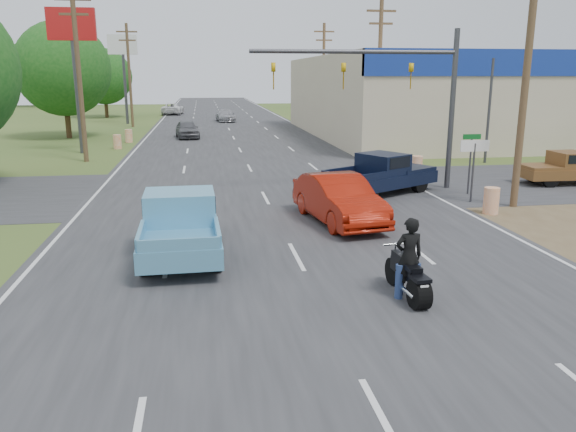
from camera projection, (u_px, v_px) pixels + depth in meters
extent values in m
plane|color=#3A5522|center=(385.00, 425.00, 8.27)|extent=(200.00, 200.00, 0.00)
cube|color=#2D2D30|center=(234.00, 138.00, 46.64)|extent=(15.00, 180.00, 0.02)
cube|color=#2D2D30|center=(261.00, 189.00, 25.53)|extent=(120.00, 10.00, 0.02)
cylinder|color=#4C3823|center=(526.00, 76.00, 20.90)|extent=(0.28, 0.28, 10.00)
cylinder|color=#4C3823|center=(379.00, 76.00, 38.17)|extent=(0.28, 0.28, 10.00)
cube|color=#4C3823|center=(381.00, 11.00, 37.15)|extent=(2.00, 0.14, 0.14)
cube|color=#4C3823|center=(381.00, 24.00, 37.34)|extent=(1.60, 0.14, 0.14)
cylinder|color=#4C3823|center=(324.00, 76.00, 55.44)|extent=(0.28, 0.28, 10.00)
cube|color=#4C3823|center=(324.00, 32.00, 54.42)|extent=(2.00, 0.14, 0.14)
cube|color=#4C3823|center=(324.00, 40.00, 54.61)|extent=(1.60, 0.14, 0.14)
cylinder|color=#4C3823|center=(79.00, 76.00, 32.54)|extent=(0.28, 0.28, 10.00)
cube|color=#4C3823|center=(74.00, 14.00, 31.72)|extent=(1.60, 0.14, 0.14)
cylinder|color=#4C3823|center=(130.00, 76.00, 55.56)|extent=(0.28, 0.28, 10.00)
cube|color=#4C3823|center=(127.00, 32.00, 54.55)|extent=(2.00, 0.14, 0.14)
cube|color=#4C3823|center=(127.00, 40.00, 54.74)|extent=(1.60, 0.14, 0.14)
cylinder|color=#422D19|center=(68.00, 118.00, 46.21)|extent=(0.44, 0.44, 3.24)
sphere|color=#164B15|center=(63.00, 69.00, 45.25)|extent=(7.56, 7.56, 7.56)
cylinder|color=#422D19|center=(106.00, 106.00, 69.18)|extent=(0.44, 0.44, 2.88)
sphere|color=#164B15|center=(104.00, 76.00, 68.33)|extent=(6.72, 6.72, 6.72)
cylinder|color=#422D19|center=(380.00, 94.00, 103.33)|extent=(0.44, 0.44, 3.42)
sphere|color=#164B15|center=(381.00, 71.00, 102.32)|extent=(7.98, 7.98, 7.98)
cylinder|color=#422D19|center=(37.00, 95.00, 94.60)|extent=(0.44, 0.44, 3.78)
sphere|color=#164B15|center=(34.00, 67.00, 93.48)|extent=(8.82, 8.82, 8.82)
cylinder|color=orange|center=(491.00, 201.00, 20.81)|extent=(0.56, 0.56, 1.00)
cylinder|color=orange|center=(417.00, 166.00, 29.03)|extent=(0.56, 0.56, 1.00)
cylinder|color=orange|center=(117.00, 142.00, 39.53)|extent=(0.56, 0.56, 1.00)
cylinder|color=orange|center=(129.00, 136.00, 43.41)|extent=(0.56, 0.56, 1.00)
cylinder|color=#3F3F44|center=(77.00, 84.00, 36.35)|extent=(0.30, 0.30, 9.00)
cube|color=#B21414|center=(71.00, 24.00, 35.46)|extent=(3.00, 0.35, 2.00)
cylinder|color=#3F3F44|center=(125.00, 81.00, 59.38)|extent=(0.30, 0.30, 9.00)
cube|color=white|center=(122.00, 45.00, 58.48)|extent=(3.00, 0.35, 2.00)
cylinder|color=#3F3F44|center=(473.00, 173.00, 22.59)|extent=(0.08, 0.08, 2.40)
cube|color=white|center=(475.00, 146.00, 22.33)|extent=(1.20, 0.05, 0.45)
cylinder|color=#3F3F44|center=(470.00, 167.00, 24.12)|extent=(0.08, 0.08, 2.40)
cube|color=#0C591E|center=(472.00, 137.00, 23.80)|extent=(0.80, 0.04, 0.22)
cylinder|color=#3F3F44|center=(452.00, 111.00, 24.96)|extent=(0.24, 0.24, 7.00)
cylinder|color=#3F3F44|center=(355.00, 52.00, 23.70)|extent=(9.00, 0.18, 0.18)
imported|color=gold|center=(411.00, 63.00, 24.17)|extent=(0.18, 0.40, 1.10)
imported|color=gold|center=(344.00, 63.00, 23.74)|extent=(0.18, 0.40, 1.10)
imported|color=gold|center=(273.00, 62.00, 23.30)|extent=(0.18, 0.40, 1.10)
imported|color=#941606|center=(339.00, 199.00, 19.51)|extent=(2.56, 5.24, 1.65)
cylinder|color=black|center=(419.00, 294.00, 12.33)|extent=(0.38, 0.71, 0.69)
cylinder|color=black|center=(392.00, 271.00, 13.76)|extent=(0.17, 0.69, 0.69)
cube|color=black|center=(405.00, 270.00, 12.99)|extent=(0.31, 1.26, 0.31)
cube|color=black|center=(401.00, 258.00, 13.19)|extent=(0.31, 0.59, 0.23)
cube|color=black|center=(411.00, 267.00, 12.66)|extent=(0.35, 0.59, 0.10)
cylinder|color=white|center=(396.00, 244.00, 13.43)|extent=(0.68, 0.10, 0.05)
cube|color=white|center=(424.00, 288.00, 12.05)|extent=(0.19, 0.03, 0.12)
imported|color=black|center=(409.00, 261.00, 12.78)|extent=(0.69, 0.48, 1.82)
cylinder|color=black|center=(153.00, 227.00, 17.56)|extent=(0.34, 0.85, 0.85)
cylinder|color=black|center=(210.00, 224.00, 17.85)|extent=(0.34, 0.85, 0.85)
cylinder|color=black|center=(145.00, 260.00, 14.40)|extent=(0.34, 0.85, 0.85)
cylinder|color=black|center=(215.00, 256.00, 14.69)|extent=(0.34, 0.85, 0.85)
cube|color=#5BA0C4|center=(181.00, 232.00, 16.07)|extent=(2.24, 5.55, 0.55)
cube|color=#5BA0C4|center=(181.00, 207.00, 17.56)|extent=(2.06, 2.14, 0.19)
cube|color=#5BA0C4|center=(180.00, 207.00, 16.00)|extent=(1.99, 1.70, 0.90)
cube|color=black|center=(180.00, 201.00, 15.96)|extent=(2.02, 1.37, 0.48)
cube|color=#5BA0C4|center=(179.00, 245.00, 13.39)|extent=(1.95, 0.13, 0.32)
cylinder|color=black|center=(390.00, 178.00, 26.01)|extent=(0.86, 0.68, 0.82)
cylinder|color=black|center=(420.00, 183.00, 24.72)|extent=(0.86, 0.68, 0.82)
cylinder|color=black|center=(340.00, 186.00, 24.07)|extent=(0.86, 0.68, 0.82)
cylinder|color=black|center=(370.00, 192.00, 22.77)|extent=(0.86, 0.68, 0.82)
cube|color=black|center=(381.00, 180.00, 24.34)|extent=(5.62, 4.45, 0.53)
cube|color=black|center=(405.00, 168.00, 25.23)|extent=(2.72, 2.70, 0.18)
cube|color=black|center=(383.00, 164.00, 24.23)|extent=(2.33, 2.43, 0.87)
cube|color=black|center=(383.00, 160.00, 24.20)|extent=(2.07, 2.30, 0.46)
cube|color=black|center=(337.00, 177.00, 22.65)|extent=(1.02, 1.67, 0.31)
cylinder|color=black|center=(550.00, 180.00, 25.81)|extent=(0.72, 0.29, 0.71)
cylinder|color=black|center=(533.00, 174.00, 27.25)|extent=(0.72, 0.29, 0.71)
cube|color=brown|center=(569.00, 172.00, 26.65)|extent=(4.68, 1.90, 0.46)
cube|color=brown|center=(542.00, 167.00, 26.41)|extent=(1.80, 1.74, 0.16)
cube|color=brown|center=(569.00, 160.00, 26.49)|extent=(1.43, 1.68, 0.76)
cube|color=black|center=(569.00, 157.00, 26.46)|extent=(1.16, 1.70, 0.40)
imported|color=#55555A|center=(187.00, 129.00, 46.34)|extent=(2.22, 4.46, 1.46)
imported|color=#9D9CA1|center=(225.00, 116.00, 63.21)|extent=(2.28, 4.77, 1.34)
imported|color=silver|center=(173.00, 109.00, 74.86)|extent=(2.91, 5.55, 1.49)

